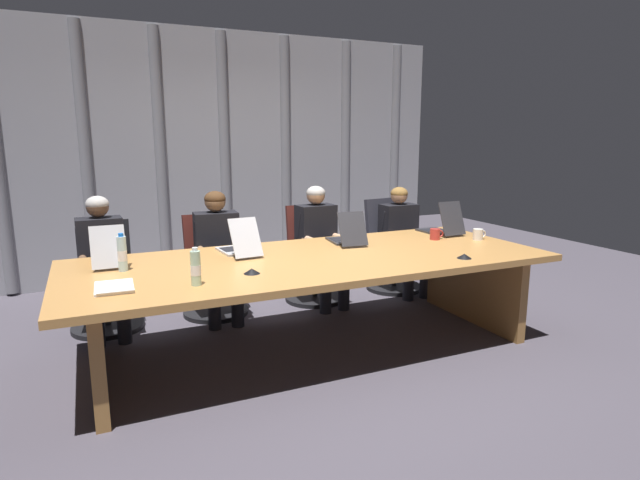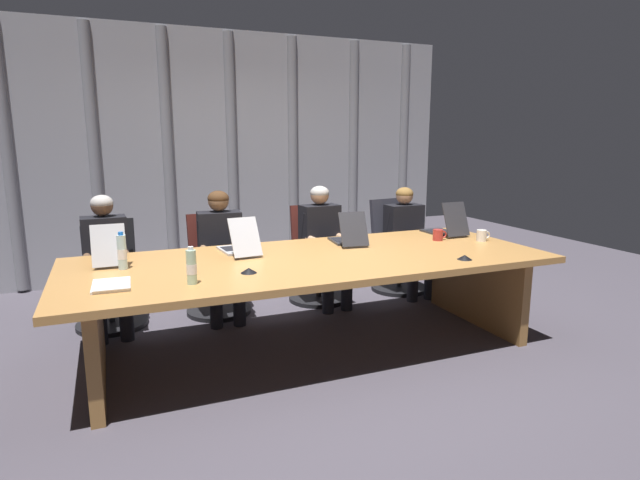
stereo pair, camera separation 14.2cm
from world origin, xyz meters
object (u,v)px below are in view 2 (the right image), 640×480
object	(u,v)px
laptop_center	(348,237)
person_right_mid	(408,234)
office_chair_right_mid	(397,256)
office_chair_center	(317,265)
conference_mic_middle	(249,270)
person_left_mid	(221,246)
laptop_left_end	(109,255)
person_left_end	(106,256)
water_bottle_primary	(122,252)
conference_mic_left_side	(465,257)
water_bottle_secondary	(192,267)
spiral_notepad	(111,285)
person_center	(324,238)
office_chair_left_mid	(217,275)
coffee_mug_far	(438,235)
office_chair_left_end	(110,286)
coffee_mug_near	(482,235)
laptop_right_mid	(445,228)
laptop_left_mid	(238,246)

from	to	relation	value
laptop_center	person_right_mid	xyz separation A→B (m)	(1.00, 0.64, -0.16)
office_chair_right_mid	office_chair_center	bearing A→B (deg)	-98.09
laptop_center	conference_mic_middle	distance (m)	1.21
office_chair_center	person_left_mid	world-z (taller)	person_left_mid
laptop_left_end	person_left_end	world-z (taller)	person_left_end
water_bottle_primary	conference_mic_middle	xyz separation A→B (m)	(0.77, -0.43, -0.10)
office_chair_center	person_left_mid	size ratio (longest dim) A/B	0.82
conference_mic_left_side	water_bottle_secondary	bearing A→B (deg)	176.93
laptop_center	spiral_notepad	distance (m)	1.99
office_chair_right_mid	person_right_mid	bearing A→B (deg)	1.04
office_chair_right_mid	water_bottle_secondary	xyz separation A→B (m)	(-2.40, -1.56, 0.48)
person_right_mid	conference_mic_left_side	bearing A→B (deg)	-15.92
person_center	office_chair_left_mid	bearing A→B (deg)	-102.88
coffee_mug_far	water_bottle_secondary	bearing A→B (deg)	-165.39
person_left_end	office_chair_left_end	bearing A→B (deg)	174.39
coffee_mug_near	spiral_notepad	distance (m)	3.03
conference_mic_middle	spiral_notepad	distance (m)	0.86
laptop_right_mid	water_bottle_secondary	bearing A→B (deg)	106.65
laptop_left_end	office_chair_right_mid	bearing A→B (deg)	-74.92
laptop_center	water_bottle_secondary	bearing A→B (deg)	124.88
person_left_end	coffee_mug_far	world-z (taller)	person_left_end
coffee_mug_far	laptop_left_end	bearing A→B (deg)	175.54
laptop_center	conference_mic_left_side	world-z (taller)	laptop_center
person_left_mid	water_bottle_secondary	distance (m)	1.49
laptop_left_end	water_bottle_secondary	world-z (taller)	laptop_left_end
water_bottle_primary	conference_mic_middle	size ratio (longest dim) A/B	2.37
person_center	water_bottle_secondary	distance (m)	2.04
person_left_end	water_bottle_primary	distance (m)	0.87
person_left_end	coffee_mug_near	bearing A→B (deg)	69.44
person_right_mid	coffee_mug_far	bearing A→B (deg)	-13.26
water_bottle_secondary	coffee_mug_near	xyz separation A→B (m)	(2.56, 0.41, -0.06)
office_chair_left_mid	water_bottle_secondary	bearing A→B (deg)	-19.12
laptop_left_mid	spiral_notepad	size ratio (longest dim) A/B	1.62
laptop_left_end	office_chair_left_end	xyz separation A→B (m)	(-0.02, 0.77, -0.44)
person_right_mid	office_chair_center	bearing A→B (deg)	-99.12
person_right_mid	coffee_mug_far	xyz separation A→B (m)	(-0.20, -0.82, 0.15)
office_chair_left_end	spiral_notepad	xyz separation A→B (m)	(0.02, -1.43, 0.39)
water_bottle_primary	conference_mic_middle	world-z (taller)	water_bottle_primary
person_center	laptop_right_mid	bearing A→B (deg)	54.10
coffee_mug_near	person_center	bearing A→B (deg)	137.55
laptop_left_end	spiral_notepad	distance (m)	0.66
water_bottle_secondary	office_chair_right_mid	bearing A→B (deg)	33.14
laptop_left_end	spiral_notepad	xyz separation A→B (m)	(0.00, -0.66, -0.05)
laptop_center	coffee_mug_near	size ratio (longest dim) A/B	3.54
office_chair_left_mid	water_bottle_primary	xyz separation A→B (m)	(-0.83, -1.01, 0.50)
coffee_mug_near	spiral_notepad	bearing A→B (deg)	-174.71
person_right_mid	water_bottle_secondary	world-z (taller)	person_right_mid
office_chair_left_mid	conference_mic_middle	xyz separation A→B (m)	(-0.05, -1.44, 0.40)
laptop_left_mid	office_chair_left_mid	distance (m)	0.92
water_bottle_secondary	conference_mic_left_side	bearing A→B (deg)	-3.07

